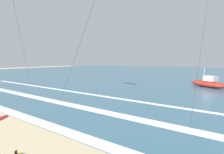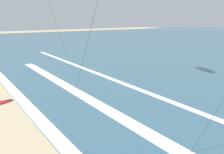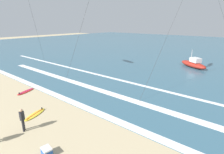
# 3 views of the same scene
# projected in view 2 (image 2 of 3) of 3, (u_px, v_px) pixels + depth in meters

# --- Properties ---
(wave_foam_shoreline) EXTENTS (45.81, 0.72, 0.01)m
(wave_foam_shoreline) POSITION_uv_depth(u_px,v_px,m) (40.00, 119.00, 13.90)
(wave_foam_shoreline) COLOR white
(wave_foam_shoreline) RESTS_ON ocean_surface
(wave_foam_mid_break) EXTENTS (36.59, 0.86, 0.01)m
(wave_foam_mid_break) POSITION_uv_depth(u_px,v_px,m) (120.00, 117.00, 14.12)
(wave_foam_mid_break) COLOR white
(wave_foam_mid_break) RESTS_ON ocean_surface
(wave_foam_outer_break) EXTENTS (53.87, 0.52, 0.01)m
(wave_foam_outer_break) POSITION_uv_depth(u_px,v_px,m) (176.00, 104.00, 16.28)
(wave_foam_outer_break) COLOR white
(wave_foam_outer_break) RESTS_ON ocean_surface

